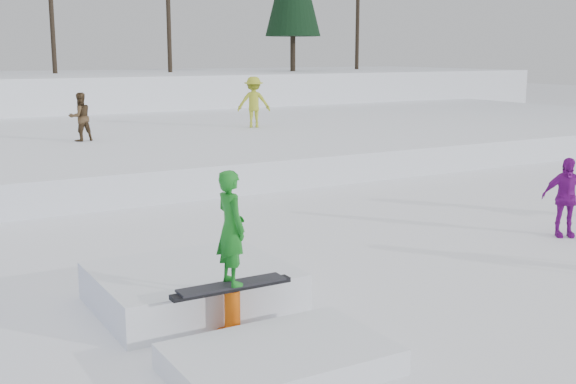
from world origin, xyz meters
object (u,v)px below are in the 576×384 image
walker_olive (80,117)px  jib_rail_feature (213,300)px  spectator_purple (565,197)px  walker_ygreen (254,102)px

walker_olive → jib_rail_feature: 14.23m
spectator_purple → jib_rail_feature: bearing=-143.7°
walker_ygreen → spectator_purple: 14.36m
walker_ygreen → jib_rail_feature: (-8.47, -15.01, -1.41)m
walker_ygreen → spectator_purple: walker_ygreen is taller
walker_ygreen → jib_rail_feature: size_ratio=0.42×
walker_olive → jib_rail_feature: bearing=71.4°
walker_ygreen → spectator_purple: bearing=114.2°
spectator_purple → jib_rail_feature: jib_rail_feature is taller
walker_ygreen → jib_rail_feature: bearing=87.8°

